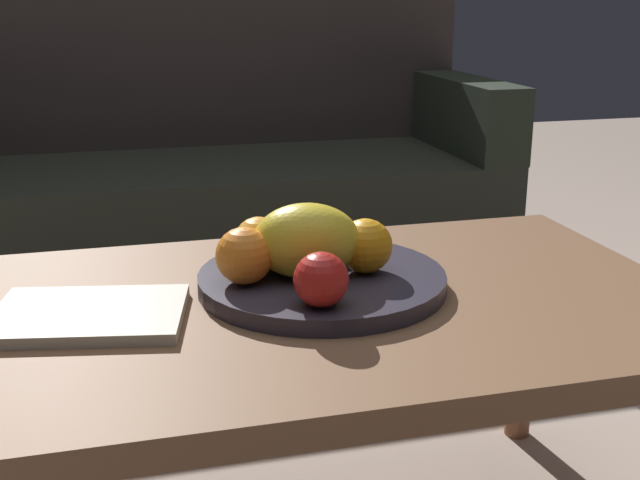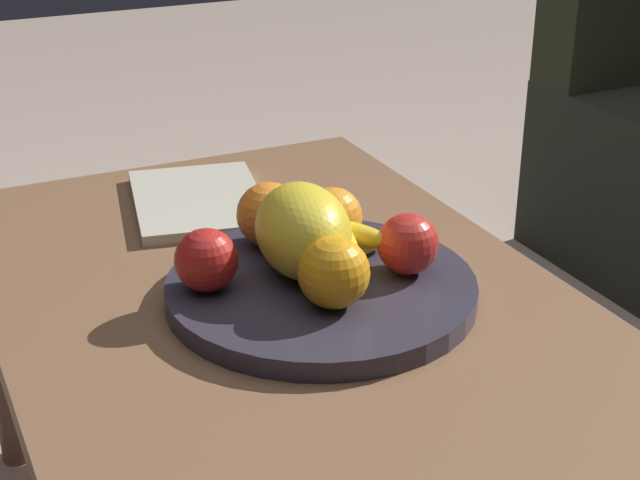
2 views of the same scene
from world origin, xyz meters
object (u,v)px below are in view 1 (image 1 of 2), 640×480
(banana_bunch, at_px, (295,249))
(orange_right, at_px, (244,256))
(orange_front, at_px, (259,242))
(magazine, at_px, (89,315))
(coffee_table, at_px, (329,330))
(melon_large_front, at_px, (306,241))
(apple_left, at_px, (320,229))
(fruit_bowl, at_px, (320,281))
(apple_front, at_px, (321,280))
(couch, at_px, (211,186))
(orange_left, at_px, (365,246))

(banana_bunch, bearing_deg, orange_right, -149.46)
(orange_front, xyz_separation_m, magazine, (-0.25, -0.09, -0.05))
(coffee_table, xyz_separation_m, melon_large_front, (-0.03, 0.03, 0.13))
(coffee_table, xyz_separation_m, apple_left, (0.02, 0.14, 0.11))
(apple_left, xyz_separation_m, magazine, (-0.36, -0.14, -0.05))
(fruit_bowl, height_order, apple_left, apple_left)
(apple_front, distance_m, banana_bunch, 0.16)
(fruit_bowl, xyz_separation_m, banana_bunch, (-0.03, 0.03, 0.04))
(coffee_table, height_order, apple_left, apple_left)
(couch, bearing_deg, apple_front, -91.53)
(orange_front, distance_m, orange_right, 0.08)
(banana_bunch, bearing_deg, melon_large_front, -82.46)
(couch, distance_m, orange_right, 1.37)
(coffee_table, height_order, banana_bunch, banana_bunch)
(couch, bearing_deg, banana_bunch, -91.58)
(melon_large_front, xyz_separation_m, apple_left, (0.05, 0.11, -0.02))
(fruit_bowl, height_order, orange_left, orange_left)
(coffee_table, bearing_deg, orange_right, 169.21)
(coffee_table, distance_m, apple_front, 0.15)
(apple_left, height_order, magazine, apple_left)
(couch, xyz_separation_m, magazine, (-0.34, -1.37, 0.16))
(coffee_table, distance_m, melon_large_front, 0.13)
(melon_large_front, height_order, orange_front, melon_large_front)
(couch, relative_size, orange_left, 21.19)
(banana_bunch, bearing_deg, orange_front, 157.53)
(orange_front, xyz_separation_m, banana_bunch, (0.05, -0.02, -0.01))
(apple_left, relative_size, banana_bunch, 0.47)
(magazine, bearing_deg, fruit_bowl, 17.69)
(orange_right, bearing_deg, coffee_table, -10.79)
(fruit_bowl, distance_m, orange_front, 0.11)
(coffee_table, bearing_deg, apple_left, 80.05)
(orange_right, bearing_deg, melon_large_front, 3.33)
(apple_front, relative_size, banana_bunch, 0.48)
(banana_bunch, bearing_deg, coffee_table, -66.26)
(coffee_table, relative_size, apple_left, 14.35)
(fruit_bowl, relative_size, orange_left, 4.54)
(orange_front, relative_size, apple_left, 1.03)
(coffee_table, xyz_separation_m, couch, (0.00, 1.37, -0.10))
(couch, height_order, magazine, couch)
(apple_left, bearing_deg, melon_large_front, -114.26)
(orange_front, height_order, apple_left, orange_front)
(melon_large_front, height_order, apple_left, melon_large_front)
(fruit_bowl, bearing_deg, orange_left, -12.08)
(orange_left, distance_m, apple_front, 0.15)
(melon_large_front, bearing_deg, orange_front, 130.91)
(couch, height_order, orange_front, couch)
(fruit_bowl, distance_m, orange_right, 0.13)
(apple_front, bearing_deg, orange_left, 49.48)
(melon_large_front, height_order, banana_bunch, melon_large_front)
(couch, height_order, orange_right, couch)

